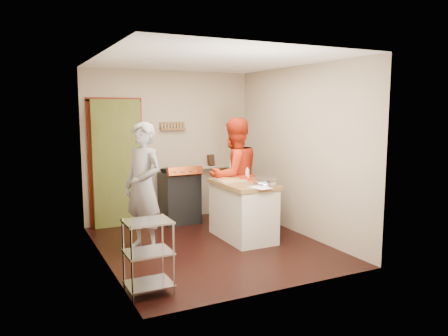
{
  "coord_description": "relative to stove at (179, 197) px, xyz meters",
  "views": [
    {
      "loc": [
        -2.52,
        -5.53,
        1.94
      ],
      "look_at": [
        0.2,
        0.0,
        1.11
      ],
      "focal_mm": 35.0,
      "sensor_mm": 36.0,
      "label": 1
    }
  ],
  "objects": [
    {
      "name": "right_wall",
      "position": [
        1.45,
        -1.42,
        0.85
      ],
      "size": [
        0.04,
        3.5,
        2.6
      ],
      "primitive_type": "cube",
      "color": "gray",
      "rests_on": "ground"
    },
    {
      "name": "left_wall",
      "position": [
        -1.55,
        -1.42,
        0.85
      ],
      "size": [
        0.04,
        3.5,
        2.6
      ],
      "primitive_type": "cube",
      "color": "gray",
      "rests_on": "ground"
    },
    {
      "name": "island",
      "position": [
        0.52,
        -1.32,
        0.01
      ],
      "size": [
        0.68,
        1.25,
        1.17
      ],
      "color": "beige",
      "rests_on": "ground"
    },
    {
      "name": "person_red",
      "position": [
        0.56,
        -0.96,
        0.46
      ],
      "size": [
        0.98,
        0.82,
        1.81
      ],
      "primitive_type": "imported",
      "rotation": [
        0.0,
        0.0,
        3.31
      ],
      "color": "#B0240B",
      "rests_on": "ground"
    },
    {
      "name": "person_stripe",
      "position": [
        -0.96,
        -1.16,
        0.44
      ],
      "size": [
        0.67,
        0.77,
        1.77
      ],
      "primitive_type": "imported",
      "rotation": [
        0.0,
        0.0,
        -1.11
      ],
      "color": "#ACACB1",
      "rests_on": "ground"
    },
    {
      "name": "stove",
      "position": [
        0.0,
        0.0,
        0.0
      ],
      "size": [
        0.6,
        0.63,
        1.0
      ],
      "color": "black",
      "rests_on": "ground"
    },
    {
      "name": "wire_shelving",
      "position": [
        -1.33,
        -2.62,
        -0.01
      ],
      "size": [
        0.48,
        0.4,
        0.8
      ],
      "color": "silver",
      "rests_on": "ground"
    },
    {
      "name": "floor",
      "position": [
        -0.05,
        -1.42,
        -0.45
      ],
      "size": [
        3.5,
        3.5,
        0.0
      ],
      "primitive_type": "plane",
      "color": "black",
      "rests_on": "ground"
    },
    {
      "name": "ceiling",
      "position": [
        -0.05,
        -1.42,
        2.16
      ],
      "size": [
        3.0,
        3.5,
        0.02
      ],
      "primitive_type": "cube",
      "color": "white",
      "rests_on": "back_wall"
    },
    {
      "name": "back_wall",
      "position": [
        -0.69,
        0.36,
        0.68
      ],
      "size": [
        3.0,
        0.44,
        2.6
      ],
      "color": "gray",
      "rests_on": "ground"
    }
  ]
}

